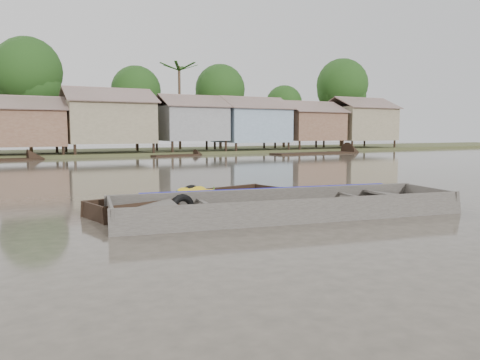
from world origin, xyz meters
name	(u,v)px	position (x,y,z in m)	size (l,w,h in m)	color
ground	(283,221)	(0.00, 0.00, 0.00)	(120.00, 120.00, 0.00)	#443F34
riverbank	(109,118)	(3.03, 31.86, 3.07)	(120.00, 12.47, 10.22)	#384723
banana_boat	(191,202)	(-1.17, 2.55, 0.15)	(5.60, 2.50, 0.77)	black
viewer_boat	(288,212)	(0.47, 0.52, 0.07)	(8.41, 3.45, 0.66)	#3B3631
distant_boats	(155,158)	(4.95, 25.24, -0.05)	(42.73, 3.99, 0.35)	black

